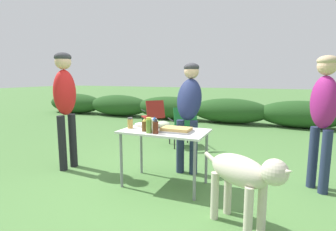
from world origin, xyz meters
TOP-DOWN VIEW (x-y plane):
  - ground_plane at (0.00, 0.00)m, footprint 60.00×60.00m
  - shrub_hedge at (0.00, 5.07)m, footprint 14.40×0.90m
  - folding_table at (0.00, 0.00)m, footprint 1.10×0.64m
  - food_tray at (0.18, -0.04)m, footprint 0.41×0.26m
  - plate_stack at (-0.39, 0.15)m, footprint 0.23×0.23m
  - mixing_bowl at (-0.11, 0.18)m, footprint 0.20×0.20m
  - paper_cup_stack at (-0.18, 0.05)m, footprint 0.08×0.08m
  - spice_jar at (-0.48, -0.05)m, footprint 0.07×0.07m
  - bbq_sauce_bottle at (-0.02, -0.22)m, footprint 0.07×0.07m
  - beer_bottle at (-0.21, -0.15)m, footprint 0.07×0.07m
  - mayo_bottle at (-0.08, -0.13)m, footprint 0.07×0.07m
  - relish_jar at (-0.11, -0.22)m, footprint 0.07×0.07m
  - standing_person_with_beanie at (0.12, 0.64)m, footprint 0.40×0.51m
  - standing_person_in_red_jacket at (-1.64, 0.02)m, footprint 0.30×0.39m
  - standing_person_in_olive_jacket at (1.84, 0.60)m, footprint 0.41×0.44m
  - dog at (1.07, -0.64)m, footprint 0.89×0.65m
  - camp_chair_green_behind_table at (-1.57, 2.94)m, footprint 0.74×0.74m
  - camp_chair_near_hedge at (-0.40, 1.86)m, footprint 0.72×0.75m

SIDE VIEW (x-z plane):
  - ground_plane at x=0.00m, z-range 0.00..0.00m
  - shrub_hedge at x=0.00m, z-range 0.00..0.76m
  - camp_chair_green_behind_table at x=-1.57m, z-range 0.05..0.88m
  - camp_chair_near_hedge at x=-0.40m, z-range 0.05..0.88m
  - dog at x=1.07m, z-range 0.14..0.90m
  - folding_table at x=0.00m, z-range 0.29..1.03m
  - plate_stack at x=-0.39m, z-range 0.74..0.78m
  - food_tray at x=0.18m, z-range 0.74..0.79m
  - mixing_bowl at x=-0.11m, z-range 0.74..0.83m
  - paper_cup_stack at x=-0.18m, z-range 0.74..0.88m
  - spice_jar at x=-0.48m, z-range 0.74..0.88m
  - beer_bottle at x=-0.21m, z-range 0.74..0.90m
  - bbq_sauce_bottle at x=-0.02m, z-range 0.74..0.92m
  - mayo_bottle at x=-0.08m, z-range 0.74..0.93m
  - relish_jar at x=-0.11m, z-range 0.74..0.93m
  - standing_person_with_beanie at x=0.12m, z-range 0.21..1.83m
  - standing_person_in_olive_jacket at x=1.84m, z-range 0.21..1.89m
  - standing_person_in_red_jacket at x=-1.64m, z-range 0.23..2.01m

